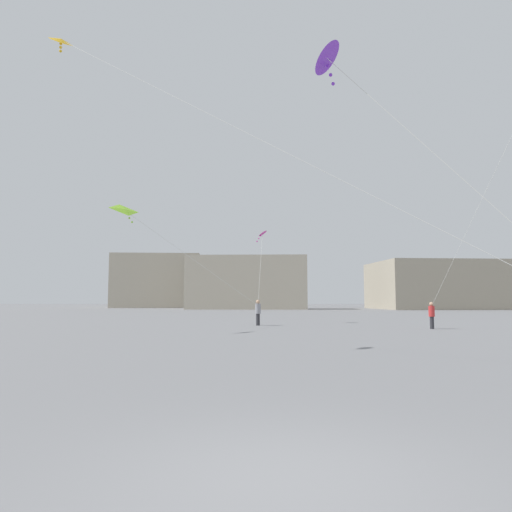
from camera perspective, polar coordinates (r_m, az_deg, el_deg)
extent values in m
plane|color=slate|center=(5.08, 3.28, -25.63)|extent=(300.00, 300.00, 0.00)
cylinder|color=#2D2D33|center=(29.65, 20.56, -7.59)|extent=(0.23, 0.23, 0.71)
cylinder|color=red|center=(29.62, 20.52, -6.30)|extent=(0.34, 0.34, 0.62)
sphere|color=tan|center=(29.61, 20.50, -5.47)|extent=(0.23, 0.23, 0.23)
cylinder|color=#2D2D33|center=(31.29, 0.24, -7.72)|extent=(0.25, 0.25, 0.77)
cylinder|color=gray|center=(31.27, 0.24, -6.41)|extent=(0.37, 0.37, 0.67)
sphere|color=tan|center=(31.26, 0.24, -5.57)|extent=(0.25, 0.25, 0.25)
pyramid|color=#8CD12D|center=(25.76, -15.68, 5.45)|extent=(1.39, 1.42, 0.56)
sphere|color=#8CD12D|center=(25.72, -15.41, 4.93)|extent=(0.10, 0.10, 0.10)
sphere|color=#8CD12D|center=(25.67, -15.11, 4.47)|extent=(0.10, 0.10, 0.10)
sphere|color=#8CD12D|center=(25.62, -14.81, 4.00)|extent=(0.10, 0.10, 0.10)
cylinder|color=silver|center=(28.11, -6.97, -0.89)|extent=(7.17, 6.82, 5.13)
cone|color=purple|center=(14.48, 8.43, 22.78)|extent=(1.08, 1.23, 0.88)
sphere|color=purple|center=(14.49, 8.73, 21.83)|extent=(0.10, 0.10, 0.10)
sphere|color=purple|center=(14.51, 9.04, 20.87)|extent=(0.10, 0.10, 0.10)
sphere|color=purple|center=(14.53, 9.34, 19.92)|extent=(0.10, 0.10, 0.10)
cylinder|color=silver|center=(12.87, 22.93, 9.41)|extent=(5.97, 2.47, 7.26)
cone|color=#D12899|center=(34.74, 0.80, 2.81)|extent=(0.75, 0.81, 0.47)
sphere|color=#D12899|center=(34.68, 0.57, 2.47)|extent=(0.10, 0.10, 0.10)
sphere|color=#D12899|center=(34.62, 0.34, 2.14)|extent=(0.10, 0.10, 0.10)
sphere|color=#D12899|center=(34.57, 0.12, 1.80)|extent=(0.10, 0.10, 0.10)
cylinder|color=silver|center=(32.90, 0.53, -1.38)|extent=(0.41, 3.15, 5.31)
cone|color=yellow|center=(20.25, -22.58, 23.03)|extent=(1.14, 1.12, 0.56)
sphere|color=yellow|center=(20.03, -22.60, 22.68)|extent=(0.10, 0.10, 0.10)
sphere|color=yellow|center=(19.81, -22.61, 22.33)|extent=(0.10, 0.10, 0.10)
sphere|color=yellow|center=(19.59, -22.63, 21.97)|extent=(0.10, 0.10, 0.10)
cylinder|color=silver|center=(14.08, 1.63, 13.39)|extent=(15.04, 6.35, 9.93)
cylinder|color=silver|center=(27.61, 25.59, 5.89)|extent=(3.03, 6.73, 11.07)
cube|color=#B2A893|center=(98.26, -11.62, -3.07)|extent=(17.67, 16.39, 10.41)
cube|color=#B2A893|center=(79.71, -1.13, -3.27)|extent=(20.23, 8.96, 8.85)
cube|color=#A39984|center=(88.06, 23.05, -3.31)|extent=(28.35, 17.44, 8.02)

